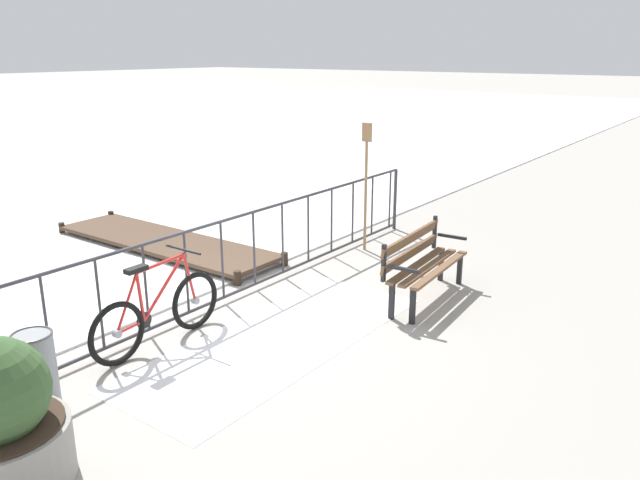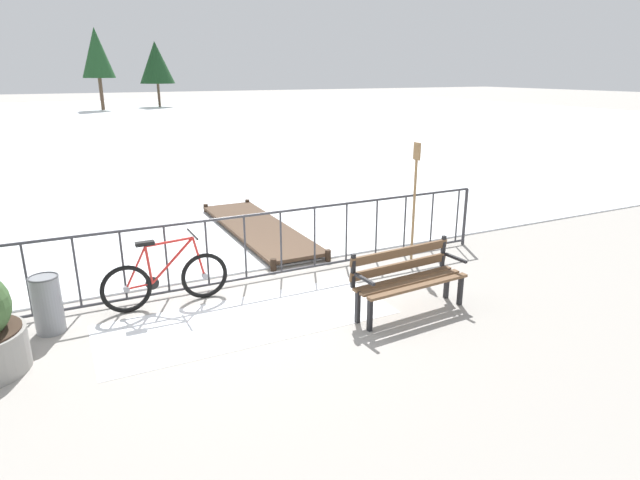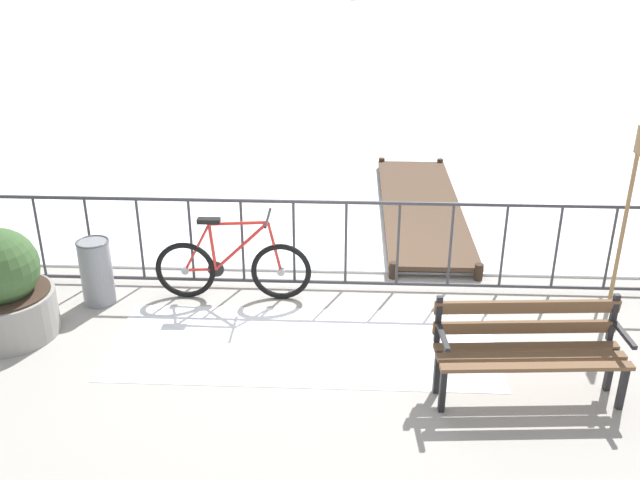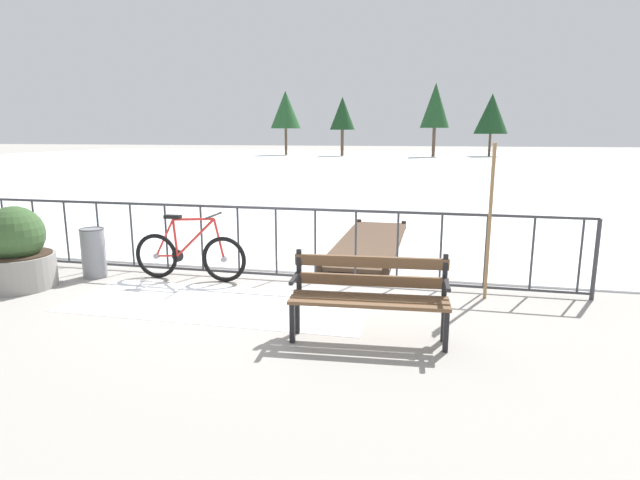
{
  "view_description": "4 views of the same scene",
  "coord_description": "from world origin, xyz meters",
  "px_view_note": "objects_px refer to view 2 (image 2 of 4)",
  "views": [
    {
      "loc": [
        -4.82,
        -5.24,
        3.02
      ],
      "look_at": [
        1.09,
        -0.89,
        0.79
      ],
      "focal_mm": 35.21,
      "sensor_mm": 36.0,
      "label": 1
    },
    {
      "loc": [
        -2.08,
        -7.21,
        3.07
      ],
      "look_at": [
        1.11,
        -0.85,
        0.81
      ],
      "focal_mm": 29.87,
      "sensor_mm": 36.0,
      "label": 2
    },
    {
      "loc": [
        0.34,
        -7.03,
        3.71
      ],
      "look_at": [
        0.0,
        -0.01,
        0.61
      ],
      "focal_mm": 39.11,
      "sensor_mm": 36.0,
      "label": 3
    },
    {
      "loc": [
        2.49,
        -6.96,
        2.09
      ],
      "look_at": [
        1.12,
        -0.81,
        0.79
      ],
      "focal_mm": 29.12,
      "sensor_mm": 36.0,
      "label": 4
    }
  ],
  "objects_px": {
    "trash_bin": "(47,304)",
    "oar_upright": "(415,194)",
    "park_bench": "(407,275)",
    "bicycle_near_railing": "(166,280)"
  },
  "relations": [
    {
      "from": "park_bench",
      "to": "oar_upright",
      "type": "distance_m",
      "value": 2.19
    },
    {
      "from": "trash_bin",
      "to": "oar_upright",
      "type": "xyz_separation_m",
      "value": [
        5.56,
        0.2,
        0.76
      ]
    },
    {
      "from": "bicycle_near_railing",
      "to": "park_bench",
      "type": "height_order",
      "value": "bicycle_near_railing"
    },
    {
      "from": "park_bench",
      "to": "trash_bin",
      "type": "distance_m",
      "value": 4.51
    },
    {
      "from": "bicycle_near_railing",
      "to": "park_bench",
      "type": "xyz_separation_m",
      "value": [
        2.81,
        -1.62,
        0.14
      ]
    },
    {
      "from": "bicycle_near_railing",
      "to": "trash_bin",
      "type": "height_order",
      "value": "bicycle_near_railing"
    },
    {
      "from": "trash_bin",
      "to": "oar_upright",
      "type": "height_order",
      "value": "oar_upright"
    },
    {
      "from": "park_bench",
      "to": "trash_bin",
      "type": "height_order",
      "value": "park_bench"
    },
    {
      "from": "trash_bin",
      "to": "oar_upright",
      "type": "bearing_deg",
      "value": 2.07
    },
    {
      "from": "bicycle_near_railing",
      "to": "trash_bin",
      "type": "bearing_deg",
      "value": -173.57
    }
  ]
}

